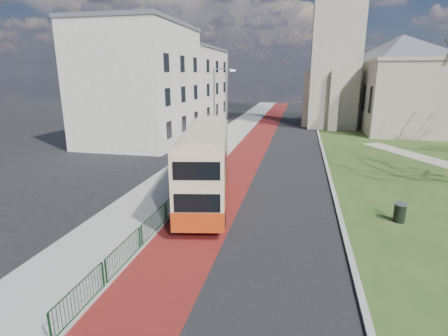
# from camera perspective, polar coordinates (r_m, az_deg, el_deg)

# --- Properties ---
(ground) EXTENTS (160.00, 160.00, 0.00)m
(ground) POSITION_cam_1_polar(r_m,az_deg,el_deg) (17.32, -1.25, -10.84)
(ground) COLOR black
(ground) RESTS_ON ground
(road_carriageway) EXTENTS (9.00, 120.00, 0.01)m
(road_carriageway) POSITION_cam_1_polar(r_m,az_deg,el_deg) (36.01, 8.55, 2.83)
(road_carriageway) COLOR black
(road_carriageway) RESTS_ON ground
(bus_lane) EXTENTS (3.40, 120.00, 0.01)m
(bus_lane) POSITION_cam_1_polar(r_m,az_deg,el_deg) (36.27, 4.29, 3.04)
(bus_lane) COLOR #591414
(bus_lane) RESTS_ON ground
(pavement_west) EXTENTS (4.00, 120.00, 0.12)m
(pavement_west) POSITION_cam_1_polar(r_m,az_deg,el_deg) (36.96, -1.56, 3.40)
(pavement_west) COLOR gray
(pavement_west) RESTS_ON ground
(kerb_west) EXTENTS (0.25, 120.00, 0.13)m
(kerb_west) POSITION_cam_1_polar(r_m,az_deg,el_deg) (36.54, 1.49, 3.27)
(kerb_west) COLOR #999993
(kerb_west) RESTS_ON ground
(kerb_east) EXTENTS (0.25, 80.00, 0.13)m
(kerb_east) POSITION_cam_1_polar(r_m,az_deg,el_deg) (37.96, 15.71, 3.15)
(kerb_east) COLOR #999993
(kerb_east) RESTS_ON ground
(pedestrian_railing) EXTENTS (0.07, 24.00, 1.12)m
(pedestrian_railing) POSITION_cam_1_polar(r_m,az_deg,el_deg) (21.43, -6.46, -4.11)
(pedestrian_railing) COLOR #0C3817
(pedestrian_railing) RESTS_ON ground
(gothic_church) EXTENTS (16.38, 18.00, 40.00)m
(gothic_church) POSITION_cam_1_polar(r_m,az_deg,el_deg) (54.15, 23.10, 19.90)
(gothic_church) COLOR gray
(gothic_church) RESTS_ON ground
(street_block_near) EXTENTS (10.30, 14.30, 13.00)m
(street_block_near) POSITION_cam_1_polar(r_m,az_deg,el_deg) (41.13, -13.54, 13.25)
(street_block_near) COLOR beige
(street_block_near) RESTS_ON ground
(street_block_far) EXTENTS (10.30, 16.30, 11.50)m
(street_block_far) POSITION_cam_1_polar(r_m,az_deg,el_deg) (56.02, -6.29, 13.20)
(street_block_far) COLOR beige
(street_block_far) RESTS_ON ground
(streetlamp) EXTENTS (2.13, 0.18, 8.00)m
(streetlamp) POSITION_cam_1_polar(r_m,az_deg,el_deg) (34.22, -1.35, 10.13)
(streetlamp) COLOR gray
(streetlamp) RESTS_ON pavement_west
(bus) EXTENTS (4.48, 10.97, 4.47)m
(bus) POSITION_cam_1_polar(r_m,az_deg,el_deg) (20.72, -3.04, 1.06)
(bus) COLOR #B03510
(bus) RESTS_ON ground
(litter_bin) EXTENTS (0.65, 0.65, 1.02)m
(litter_bin) POSITION_cam_1_polar(r_m,az_deg,el_deg) (20.60, 26.77, -6.51)
(litter_bin) COLOR black
(litter_bin) RESTS_ON grass_green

